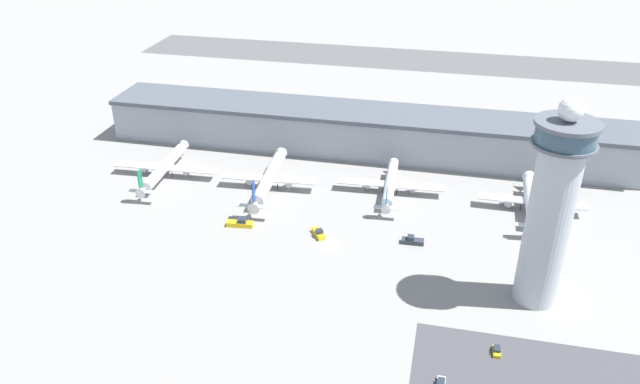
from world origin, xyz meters
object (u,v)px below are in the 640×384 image
(airplane_gate_bravo, at_px, (269,178))
(car_green_van, at_px, (441,384))
(control_tower, at_px, (551,208))
(airplane_gate_alpha, at_px, (164,167))
(service_truck_baggage, at_px, (319,233))
(service_truck_water, at_px, (240,223))
(service_truck_fuel, at_px, (549,242))
(airplane_gate_delta, at_px, (532,201))
(car_grey_coupe, at_px, (497,351))
(service_truck_catering, at_px, (412,241))
(airplane_gate_charlie, at_px, (390,184))

(airplane_gate_bravo, bearing_deg, car_green_van, -51.42)
(control_tower, bearing_deg, airplane_gate_alpha, 160.71)
(airplane_gate_bravo, xyz_separation_m, service_truck_baggage, (23.98, -25.99, -3.55))
(airplane_gate_alpha, height_order, car_green_van, airplane_gate_alpha)
(control_tower, height_order, service_truck_water, control_tower)
(service_truck_fuel, xyz_separation_m, service_truck_baggage, (-69.72, -10.89, -0.03))
(airplane_gate_alpha, bearing_deg, service_truck_baggage, -22.71)
(airplane_gate_delta, height_order, service_truck_fuel, airplane_gate_delta)
(control_tower, height_order, car_grey_coupe, control_tower)
(service_truck_baggage, relative_size, service_truck_water, 0.78)
(control_tower, bearing_deg, car_grey_coupe, -112.84)
(control_tower, distance_m, car_green_van, 51.38)
(airplane_gate_delta, relative_size, service_truck_baggage, 5.47)
(service_truck_catering, xyz_separation_m, car_grey_coupe, (24.13, -43.55, -0.26))
(control_tower, bearing_deg, service_truck_fuel, 76.79)
(airplane_gate_charlie, relative_size, car_grey_coupe, 9.17)
(control_tower, relative_size, service_truck_water, 6.54)
(control_tower, relative_size, service_truck_catering, 8.24)
(airplane_gate_bravo, height_order, airplane_gate_delta, airplane_gate_delta)
(service_truck_fuel, xyz_separation_m, car_grey_coupe, (-16.71, -52.31, -0.27))
(service_truck_water, relative_size, car_grey_coupe, 2.11)
(car_green_van, bearing_deg, service_truck_water, 140.33)
(airplane_gate_bravo, distance_m, service_truck_baggage, 35.54)
(airplane_gate_charlie, relative_size, airplane_gate_delta, 1.02)
(service_truck_fuel, relative_size, service_truck_water, 0.74)
(airplane_gate_alpha, distance_m, service_truck_fuel, 134.95)
(airplane_gate_alpha, xyz_separation_m, service_truck_catering, (93.12, -24.75, -3.12))
(control_tower, relative_size, car_green_van, 13.23)
(airplane_gate_alpha, distance_m, service_truck_catering, 96.41)
(service_truck_fuel, bearing_deg, car_grey_coupe, -107.72)
(airplane_gate_bravo, bearing_deg, airplane_gate_delta, 2.68)
(control_tower, bearing_deg, car_green_van, -120.96)
(service_truck_baggage, relative_size, car_grey_coupe, 1.64)
(airplane_gate_charlie, distance_m, service_truck_catering, 32.18)
(airplane_gate_delta, distance_m, service_truck_catering, 46.09)
(car_green_van, relative_size, car_grey_coupe, 1.05)
(airplane_gate_delta, relative_size, service_truck_water, 4.25)
(service_truck_fuel, bearing_deg, service_truck_baggage, -171.12)
(car_green_van, bearing_deg, airplane_gate_alpha, 142.02)
(service_truck_fuel, height_order, service_truck_baggage, service_truck_fuel)
(airplane_gate_alpha, distance_m, car_grey_coupe, 135.74)
(service_truck_fuel, bearing_deg, control_tower, -103.21)
(airplane_gate_alpha, relative_size, car_grey_coupe, 10.12)
(service_truck_baggage, bearing_deg, service_truck_fuel, 8.88)
(service_truck_catering, relative_size, service_truck_water, 0.79)
(airplane_gate_charlie, xyz_separation_m, service_truck_catering, (10.74, -30.20, -2.81))
(airplane_gate_bravo, height_order, car_grey_coupe, airplane_gate_bravo)
(car_green_van, distance_m, car_grey_coupe, 18.36)
(airplane_gate_alpha, bearing_deg, control_tower, -19.29)
(airplane_gate_charlie, relative_size, car_green_van, 8.77)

